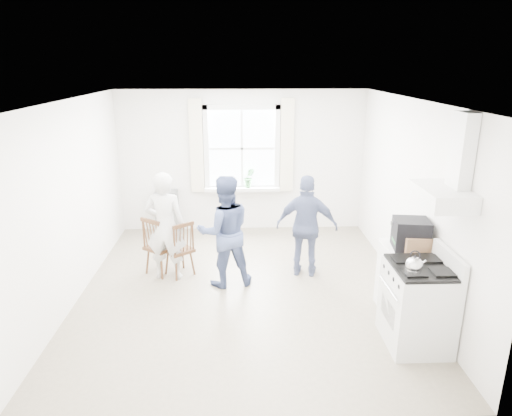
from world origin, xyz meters
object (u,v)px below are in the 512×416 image
at_px(windsor_chair_b, 155,241).
at_px(stereo_stack, 411,234).
at_px(windsor_chair_a, 182,244).
at_px(gas_stove, 418,305).
at_px(person_mid, 225,231).
at_px(person_right, 307,226).
at_px(person_left, 165,226).
at_px(low_cabinet, 402,279).

bearing_deg(windsor_chair_b, stereo_stack, -20.45).
bearing_deg(windsor_chair_b, windsor_chair_a, -9.51).
bearing_deg(gas_stove, person_mid, 144.68).
distance_m(windsor_chair_b, person_right, 2.24).
xyz_separation_m(gas_stove, person_right, (-0.99, 1.80, 0.28)).
bearing_deg(person_left, person_right, -171.71).
relative_size(gas_stove, person_left, 0.70).
xyz_separation_m(person_mid, person_right, (1.19, 0.26, -0.04)).
xyz_separation_m(person_left, person_mid, (0.86, -0.23, -0.00)).
bearing_deg(person_left, person_mid, 172.37).
relative_size(low_cabinet, person_left, 0.56).
height_order(person_mid, person_right, person_mid).
height_order(gas_stove, stereo_stack, stereo_stack).
xyz_separation_m(windsor_chair_a, windsor_chair_b, (-0.40, 0.07, 0.03)).
xyz_separation_m(low_cabinet, person_mid, (-2.25, 0.84, 0.35)).
distance_m(person_left, person_mid, 0.89).
bearing_deg(windsor_chair_b, person_left, -25.14).
height_order(gas_stove, windsor_chair_b, gas_stove).
bearing_deg(low_cabinet, person_mid, 159.44).
height_order(stereo_stack, person_mid, person_mid).
xyz_separation_m(gas_stove, windsor_chair_a, (-2.81, 1.79, 0.04)).
relative_size(stereo_stack, person_left, 0.28).
distance_m(stereo_stack, person_right, 1.63).
height_order(gas_stove, person_left, person_left).
bearing_deg(person_mid, person_right, -179.89).
distance_m(low_cabinet, stereo_stack, 0.64).
bearing_deg(person_mid, person_left, -27.31).
bearing_deg(windsor_chair_b, low_cabinet, -19.42).
xyz_separation_m(gas_stove, low_cabinet, (0.07, 0.70, -0.03)).
bearing_deg(gas_stove, person_right, 118.64).
distance_m(low_cabinet, person_mid, 2.43).
distance_m(gas_stove, person_left, 3.53).
bearing_deg(windsor_chair_a, person_mid, -21.30).
relative_size(gas_stove, windsor_chair_a, 1.30).
bearing_deg(gas_stove, windsor_chair_b, 149.97).
relative_size(gas_stove, windsor_chair_b, 1.23).
bearing_deg(low_cabinet, person_right, 133.70).
bearing_deg(person_left, low_cabinet, 168.36).
bearing_deg(person_mid, windsor_chair_a, -33.55).
distance_m(windsor_chair_b, person_left, 0.32).
xyz_separation_m(windsor_chair_b, person_left, (0.18, -0.08, 0.25)).
bearing_deg(person_mid, windsor_chair_b, -29.15).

